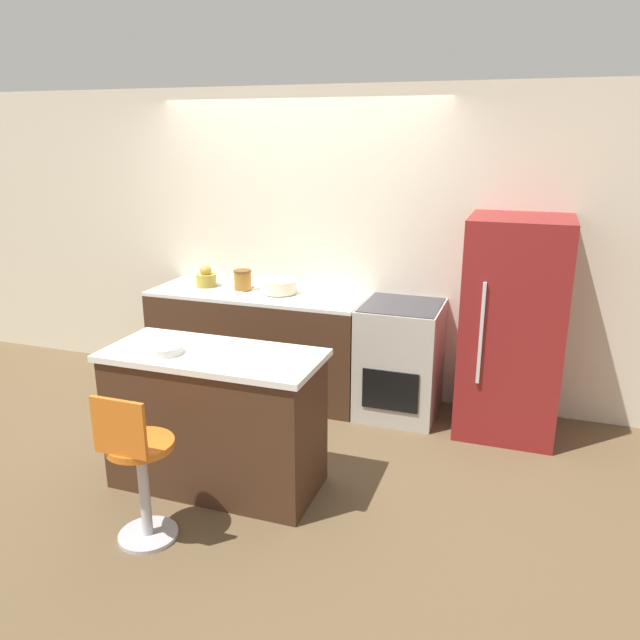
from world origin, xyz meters
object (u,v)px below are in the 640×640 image
(refrigerator, at_px, (513,328))
(mixing_bowl, at_px, (279,286))
(oven_range, at_px, (400,360))
(stool_chair, at_px, (139,470))
(kettle, at_px, (206,278))

(refrigerator, bearing_deg, mixing_bowl, 178.53)
(oven_range, distance_m, stool_chair, 2.37)
(oven_range, xyz_separation_m, stool_chair, (-1.00, -2.15, -0.01))
(kettle, xyz_separation_m, mixing_bowl, (0.70, -0.00, -0.02))
(stool_chair, bearing_deg, mixing_bowl, 91.64)
(refrigerator, distance_m, stool_chair, 2.84)
(oven_range, distance_m, kettle, 1.84)
(oven_range, xyz_separation_m, mixing_bowl, (-1.06, 0.03, 0.52))
(mixing_bowl, bearing_deg, kettle, 180.00)
(stool_chair, relative_size, mixing_bowl, 3.17)
(refrigerator, xyz_separation_m, mixing_bowl, (-1.91, 0.05, 0.15))
(stool_chair, distance_m, mixing_bowl, 2.24)
(oven_range, relative_size, mixing_bowl, 3.17)
(kettle, bearing_deg, oven_range, -1.01)
(refrigerator, distance_m, mixing_bowl, 1.92)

